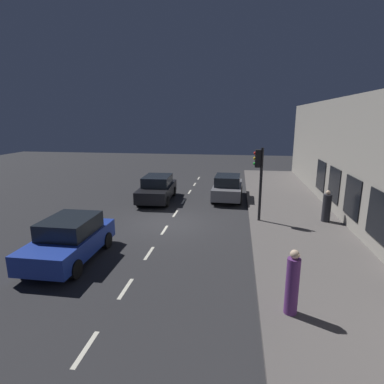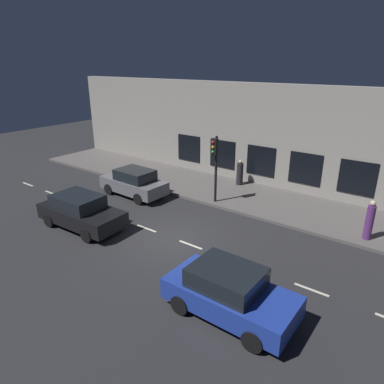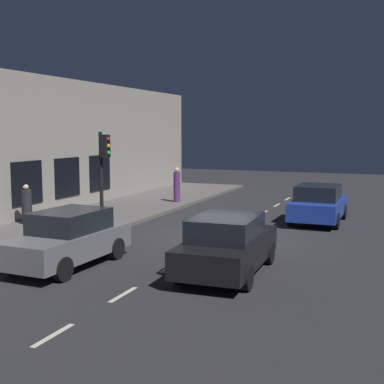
{
  "view_description": "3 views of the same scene",
  "coord_description": "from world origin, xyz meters",
  "px_view_note": "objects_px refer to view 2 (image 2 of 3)",
  "views": [
    {
      "loc": [
        3.27,
        -14.41,
        5.14
      ],
      "look_at": [
        1.2,
        -0.2,
        1.69
      ],
      "focal_mm": 28.97,
      "sensor_mm": 36.0,
      "label": 1
    },
    {
      "loc": [
        -10.43,
        -8.85,
        7.37
      ],
      "look_at": [
        2.16,
        0.54,
        1.42
      ],
      "focal_mm": 32.44,
      "sensor_mm": 36.0,
      "label": 2
    },
    {
      "loc": [
        -5.96,
        16.96,
        3.84
      ],
      "look_at": [
        1.39,
        -0.76,
        1.51
      ],
      "focal_mm": 48.1,
      "sensor_mm": 36.0,
      "label": 3
    }
  ],
  "objects_px": {
    "parked_car_2": "(81,211)",
    "pedestrian_0": "(369,221)",
    "parked_car_1": "(229,292)",
    "pedestrian_1": "(240,173)",
    "traffic_light": "(215,157)",
    "parked_car_0": "(134,182)"
  },
  "relations": [
    {
      "from": "traffic_light",
      "to": "pedestrian_0",
      "type": "height_order",
      "value": "traffic_light"
    },
    {
      "from": "traffic_light",
      "to": "parked_car_2",
      "type": "bearing_deg",
      "value": 149.81
    },
    {
      "from": "pedestrian_0",
      "to": "parked_car_1",
      "type": "bearing_deg",
      "value": -65.46
    },
    {
      "from": "traffic_light",
      "to": "pedestrian_1",
      "type": "bearing_deg",
      "value": 5.42
    },
    {
      "from": "parked_car_2",
      "to": "pedestrian_0",
      "type": "bearing_deg",
      "value": 117.83
    },
    {
      "from": "parked_car_0",
      "to": "pedestrian_1",
      "type": "xyz_separation_m",
      "value": [
        4.98,
        -4.16,
        0.07
      ]
    },
    {
      "from": "parked_car_0",
      "to": "pedestrian_0",
      "type": "xyz_separation_m",
      "value": [
        2.06,
        -12.08,
        0.19
      ]
    },
    {
      "from": "parked_car_2",
      "to": "traffic_light",
      "type": "bearing_deg",
      "value": 147.43
    },
    {
      "from": "traffic_light",
      "to": "parked_car_0",
      "type": "relative_size",
      "value": 0.88
    },
    {
      "from": "parked_car_1",
      "to": "pedestrian_0",
      "type": "distance_m",
      "value": 7.9
    },
    {
      "from": "parked_car_0",
      "to": "parked_car_1",
      "type": "xyz_separation_m",
      "value": [
        -5.46,
        -9.67,
        0.0
      ]
    },
    {
      "from": "parked_car_0",
      "to": "parked_car_1",
      "type": "relative_size",
      "value": 1.02
    },
    {
      "from": "traffic_light",
      "to": "parked_car_2",
      "type": "relative_size",
      "value": 0.83
    },
    {
      "from": "parked_car_1",
      "to": "pedestrian_1",
      "type": "height_order",
      "value": "pedestrian_1"
    },
    {
      "from": "parked_car_1",
      "to": "pedestrian_0",
      "type": "height_order",
      "value": "pedestrian_0"
    },
    {
      "from": "parked_car_1",
      "to": "pedestrian_1",
      "type": "relative_size",
      "value": 2.57
    },
    {
      "from": "parked_car_0",
      "to": "pedestrian_0",
      "type": "bearing_deg",
      "value": -78.66
    },
    {
      "from": "parked_car_2",
      "to": "parked_car_1",
      "type": "bearing_deg",
      "value": 80.7
    },
    {
      "from": "parked_car_2",
      "to": "pedestrian_1",
      "type": "distance_m",
      "value": 9.9
    },
    {
      "from": "pedestrian_1",
      "to": "traffic_light",
      "type": "bearing_deg",
      "value": -149.33
    },
    {
      "from": "pedestrian_0",
      "to": "traffic_light",
      "type": "bearing_deg",
      "value": -134.24
    },
    {
      "from": "parked_car_0",
      "to": "parked_car_2",
      "type": "xyz_separation_m",
      "value": [
        -4.4,
        -0.98,
        0.0
      ]
    }
  ]
}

